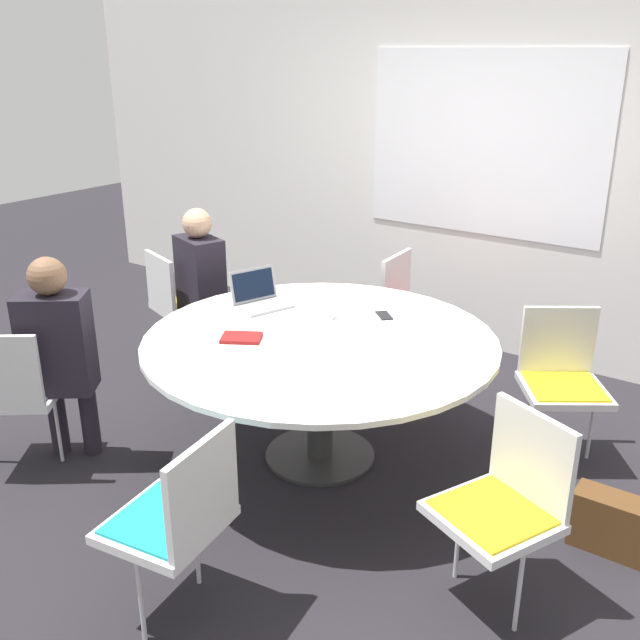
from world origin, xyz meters
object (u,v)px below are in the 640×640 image
object	(u,v)px
laptop	(259,297)
person_0	(203,280)
chair_3	(506,497)
coffee_cup	(328,312)
person_1	(58,346)
chair_4	(562,373)
chair_2	(178,513)
chair_5	(412,305)
chair_0	(178,299)
chair_1	(13,387)
cell_phone	(384,315)
spiral_notebook	(241,338)
handbag	(612,524)

from	to	relation	value
laptop	person_0	bearing A→B (deg)	88.91
chair_3	coffee_cup	world-z (taller)	chair_3
chair_3	person_1	distance (m)	2.42
chair_4	person_0	bearing A→B (deg)	-26.18
chair_2	chair_5	distance (m)	2.70
person_0	laptop	xyz separation A→B (m)	(0.73, -0.27, 0.09)
chair_0	chair_1	size ratio (longest dim) A/B	1.00
cell_phone	person_1	bearing A→B (deg)	-133.54
chair_1	chair_2	size ratio (longest dim) A/B	1.00
chair_0	spiral_notebook	distance (m)	1.48
chair_1	chair_5	xyz separation A→B (m)	(1.12, 2.39, 0.00)
chair_4	chair_0	bearing A→B (deg)	-26.95
spiral_notebook	handbag	distance (m)	2.03
chair_4	person_1	xyz separation A→B (m)	(-2.21, -1.65, 0.20)
chair_1	cell_phone	size ratio (longest dim) A/B	5.65
person_1	spiral_notebook	size ratio (longest dim) A/B	4.66
chair_1	handbag	xyz separation A→B (m)	(2.85, 1.16, -0.36)
chair_0	spiral_notebook	size ratio (longest dim) A/B	3.30
chair_4	laptop	size ratio (longest dim) A/B	2.28
chair_1	cell_phone	world-z (taller)	chair_1
chair_3	person_0	size ratio (longest dim) A/B	0.71
chair_3	handbag	bearing A→B (deg)	-93.81
chair_1	cell_phone	xyz separation A→B (m)	(1.39, 1.53, 0.24)
chair_2	chair_4	distance (m)	2.29
chair_2	laptop	bearing A→B (deg)	21.03
coffee_cup	person_0	bearing A→B (deg)	170.00
person_0	laptop	distance (m)	0.78
chair_5	coffee_cup	xyz separation A→B (m)	(0.02, -1.08, 0.27)
chair_4	cell_phone	size ratio (longest dim) A/B	5.65
person_1	cell_phone	xyz separation A→B (m)	(1.25, 1.32, 0.04)
chair_1	chair_2	bearing A→B (deg)	-47.35
spiral_notebook	person_1	bearing A→B (deg)	-144.80
chair_3	cell_phone	size ratio (longest dim) A/B	5.65
chair_0	person_1	distance (m)	1.40
chair_2	chair_3	distance (m)	1.31
coffee_cup	chair_3	bearing A→B (deg)	-28.39
chair_1	cell_phone	distance (m)	2.08
chair_0	handbag	distance (m)	3.19
cell_phone	chair_2	bearing A→B (deg)	-85.68
chair_2	person_0	world-z (taller)	person_0
spiral_notebook	coffee_cup	xyz separation A→B (m)	(0.20, 0.53, 0.03)
person_0	chair_5	bearing A→B (deg)	55.49
chair_3	chair_5	distance (m)	2.31
coffee_cup	cell_phone	size ratio (longest dim) A/B	0.52
spiral_notebook	cell_phone	xyz separation A→B (m)	(0.44, 0.75, -0.01)
chair_3	chair_5	world-z (taller)	same
coffee_cup	handbag	world-z (taller)	coffee_cup
chair_3	cell_phone	world-z (taller)	chair_3
laptop	handbag	bearing A→B (deg)	-73.44
chair_0	person_1	world-z (taller)	person_1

